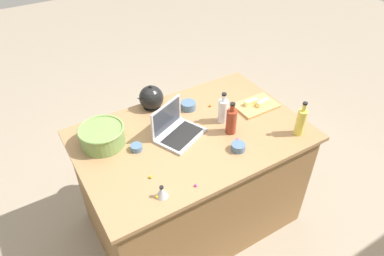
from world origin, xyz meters
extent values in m
plane|color=gray|center=(0.00, 0.00, 0.00)|extent=(12.00, 12.00, 0.00)
cube|color=olive|center=(0.00, 0.00, 0.43)|extent=(1.48, 0.95, 0.87)
cube|color=#9E754C|center=(0.00, 0.00, 0.89)|extent=(1.54, 1.01, 0.03)
cube|color=#B7B7BC|center=(0.08, -0.01, 0.91)|extent=(0.37, 0.33, 0.02)
cube|color=black|center=(0.08, 0.00, 0.92)|extent=(0.31, 0.25, 0.00)
cube|color=#B7B7BC|center=(0.13, -0.12, 1.02)|extent=(0.28, 0.13, 0.20)
cube|color=#333842|center=(0.12, -0.11, 1.02)|extent=(0.25, 0.11, 0.18)
cylinder|color=#72934C|center=(0.54, -0.21, 0.96)|extent=(0.29, 0.29, 0.12)
cylinder|color=black|center=(0.54, -0.21, 0.97)|extent=(0.23, 0.23, 0.11)
torus|color=#72934C|center=(0.54, -0.21, 1.02)|extent=(0.30, 0.30, 0.02)
cylinder|color=#DBC64C|center=(-0.61, 0.37, 0.99)|extent=(0.06, 0.06, 0.19)
cylinder|color=#DBC64C|center=(-0.61, 0.37, 1.11)|extent=(0.03, 0.03, 0.05)
cylinder|color=black|center=(-0.61, 0.37, 1.15)|extent=(0.03, 0.03, 0.01)
cylinder|color=white|center=(-0.26, -0.01, 0.99)|extent=(0.07, 0.07, 0.17)
cylinder|color=white|center=(-0.26, -0.01, 1.09)|extent=(0.03, 0.03, 0.05)
cylinder|color=black|center=(-0.26, -0.01, 1.12)|extent=(0.03, 0.03, 0.01)
cylinder|color=maroon|center=(-0.23, 0.12, 0.99)|extent=(0.07, 0.07, 0.17)
cylinder|color=maroon|center=(-0.23, 0.12, 1.10)|extent=(0.03, 0.03, 0.05)
cylinder|color=black|center=(-0.23, 0.12, 1.13)|extent=(0.03, 0.03, 0.01)
cylinder|color=black|center=(0.09, -0.42, 0.91)|extent=(0.13, 0.13, 0.01)
sphere|color=black|center=(0.09, -0.42, 0.98)|extent=(0.18, 0.18, 0.18)
cone|color=black|center=(0.18, -0.42, 1.00)|extent=(0.08, 0.03, 0.07)
sphere|color=black|center=(0.09, -0.42, 1.07)|extent=(0.02, 0.02, 0.02)
cube|color=tan|center=(-0.57, -0.03, 0.91)|extent=(0.31, 0.21, 0.02)
cube|color=#F4E58C|center=(-0.54, -0.05, 0.94)|extent=(0.11, 0.04, 0.04)
cube|color=#F4E58C|center=(-0.61, 0.00, 0.94)|extent=(0.11, 0.05, 0.04)
cylinder|color=slate|center=(0.38, -0.05, 0.92)|extent=(0.08, 0.08, 0.04)
cylinder|color=slate|center=(-0.17, 0.29, 0.92)|extent=(0.09, 0.09, 0.05)
cylinder|color=slate|center=(-0.13, -0.26, 0.93)|extent=(0.11, 0.11, 0.05)
cone|color=#B2B2B7|center=(0.42, 0.38, 0.94)|extent=(0.07, 0.07, 0.07)
cylinder|color=black|center=(0.42, 0.38, 0.97)|extent=(0.02, 0.02, 0.01)
sphere|color=red|center=(-0.05, -0.07, 0.91)|extent=(0.02, 0.02, 0.02)
sphere|color=orange|center=(0.08, -0.14, 0.91)|extent=(0.02, 0.02, 0.02)
sphere|color=yellow|center=(0.42, 0.22, 0.91)|extent=(0.02, 0.02, 0.02)
sphere|color=orange|center=(-0.28, -0.20, 0.91)|extent=(0.02, 0.02, 0.02)
sphere|color=#CC3399|center=(0.22, 0.41, 0.91)|extent=(0.02, 0.02, 0.02)
sphere|color=yellow|center=(0.61, -0.25, 0.91)|extent=(0.02, 0.02, 0.02)
sphere|color=#CC3399|center=(-0.22, 0.22, 0.91)|extent=(0.02, 0.02, 0.02)
sphere|color=yellow|center=(0.45, 0.37, 0.91)|extent=(0.02, 0.02, 0.02)
camera|label=1|loc=(0.93, 1.54, 2.40)|focal=32.60mm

